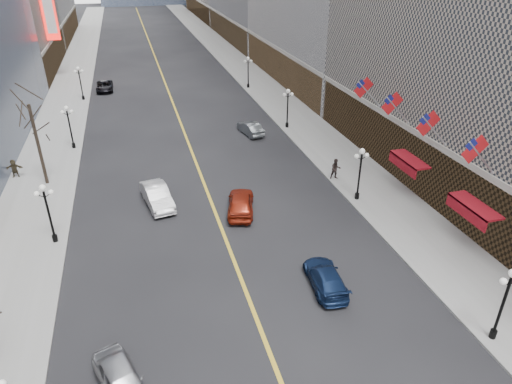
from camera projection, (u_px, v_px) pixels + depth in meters
sidewalk_east at (255, 80)px, 72.65m from camera, size 6.00×230.00×0.15m
sidewalk_west at (69, 93)px, 66.07m from camera, size 6.00×230.00×0.15m
lane_line at (161, 72)px, 77.89m from camera, size 0.25×200.00×0.02m
streetlamp_east_0 at (505, 298)px, 23.19m from camera, size 1.26×0.44×4.52m
streetlamp_east_1 at (360, 169)px, 36.80m from camera, size 1.26×0.44×4.52m
streetlamp_east_2 at (288, 104)px, 52.10m from camera, size 1.26×0.44×4.52m
streetlamp_east_3 at (248, 69)px, 67.40m from camera, size 1.26×0.44×4.52m
streetlamp_west_1 at (47, 208)px, 31.25m from camera, size 1.26×0.44×4.52m
streetlamp_west_2 at (69, 123)px, 46.55m from camera, size 1.26×0.44×4.52m
streetlamp_west_3 at (80, 80)px, 61.85m from camera, size 1.26×0.44×4.52m
flag_2 at (477, 151)px, 28.75m from camera, size 2.87×0.12×2.87m
flag_3 at (430, 125)px, 33.01m from camera, size 2.87×0.12×2.87m
flag_4 at (394, 105)px, 37.26m from camera, size 2.87×0.12×2.87m
flag_5 at (365, 89)px, 41.51m from camera, size 2.87×0.12×2.87m
awning_b at (472, 207)px, 30.92m from camera, size 1.40×4.00×0.93m
awning_c at (408, 161)px, 37.72m from camera, size 1.40×4.00×0.93m
tree_west_far at (32, 117)px, 37.78m from camera, size 3.60×3.60×7.92m
car_nb_near at (122, 381)px, 21.29m from camera, size 3.17×4.77×1.51m
car_nb_mid at (157, 196)px, 37.04m from camera, size 2.61×5.29×1.67m
car_nb_far at (105, 86)px, 67.19m from camera, size 2.33×5.04×1.40m
car_sb_near at (326, 278)px, 28.11m from camera, size 2.31×4.82×1.35m
car_sb_mid at (241, 203)px, 36.05m from camera, size 3.24×5.33×1.69m
car_sb_far at (250, 128)px, 51.41m from camera, size 2.35×4.57×1.44m
ped_east_walk at (336, 169)px, 40.96m from camera, size 0.99×0.62×1.92m
ped_west_far at (14, 168)px, 41.35m from camera, size 1.59×0.51×1.70m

